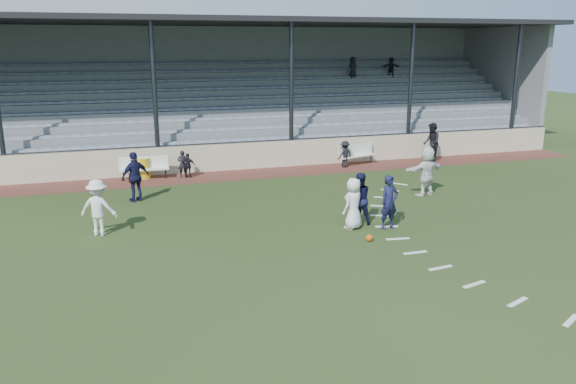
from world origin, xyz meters
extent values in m
plane|color=#283A17|center=(0.00, 0.00, 0.00)|extent=(90.00, 90.00, 0.00)
cube|color=#562A22|center=(0.00, 10.50, 0.01)|extent=(34.00, 2.00, 0.02)
cube|color=beige|center=(0.00, 11.55, 0.60)|extent=(34.00, 0.18, 1.20)
cube|color=white|center=(-3.66, 10.77, 0.45)|extent=(2.02, 0.49, 0.06)
cube|color=white|center=(-3.66, 10.99, 0.70)|extent=(2.00, 0.15, 0.54)
cylinder|color=#2C2D33|center=(-4.51, 10.81, 0.22)|extent=(0.06, 0.06, 0.40)
cylinder|color=#2C2D33|center=(-2.81, 10.73, 0.22)|extent=(0.06, 0.06, 0.40)
cube|color=white|center=(5.93, 10.78, 0.45)|extent=(2.03, 0.93, 0.06)
cube|color=white|center=(5.93, 11.00, 0.70)|extent=(1.94, 0.61, 0.54)
cylinder|color=#2C2D33|center=(5.12, 10.55, 0.22)|extent=(0.06, 0.06, 0.40)
cylinder|color=#2C2D33|center=(6.75, 11.02, 0.22)|extent=(0.06, 0.06, 0.40)
cylinder|color=gold|center=(-3.67, 10.99, 0.45)|extent=(0.53, 0.53, 0.86)
sphere|color=#CA560B|center=(2.05, 1.21, 0.10)|extent=(0.21, 0.21, 0.21)
imported|color=white|center=(2.06, 2.43, 0.79)|extent=(0.92, 0.82, 1.58)
imported|color=#141639|center=(3.09, 2.09, 0.84)|extent=(0.67, 0.50, 1.67)
imported|color=#141639|center=(2.38, 2.74, 0.83)|extent=(0.85, 0.68, 1.66)
imported|color=white|center=(-5.34, 4.09, 0.84)|extent=(1.24, 0.99, 1.68)
imported|color=#141639|center=(-4.13, 7.56, 0.90)|extent=(1.14, 0.86, 1.80)
imported|color=white|center=(6.22, 5.21, 0.92)|extent=(1.79, 0.90, 1.85)
imported|color=black|center=(9.56, 10.39, 0.95)|extent=(0.99, 1.10, 1.86)
imported|color=black|center=(-2.09, 10.71, 0.59)|extent=(0.47, 0.37, 1.15)
imported|color=black|center=(-1.88, 10.58, 0.54)|extent=(0.66, 0.43, 1.03)
imported|color=black|center=(5.19, 10.50, 0.63)|extent=(0.89, 0.70, 1.22)
cube|color=slate|center=(0.00, 12.10, 0.60)|extent=(34.00, 0.80, 1.20)
cube|color=#84949F|center=(0.00, 12.20, 1.25)|extent=(33.00, 0.28, 0.10)
cube|color=slate|center=(0.00, 12.90, 0.80)|extent=(34.00, 0.80, 1.60)
cube|color=#84949F|center=(0.00, 13.00, 1.65)|extent=(33.00, 0.28, 0.10)
cube|color=slate|center=(0.00, 13.70, 1.00)|extent=(34.00, 0.80, 2.00)
cube|color=#84949F|center=(0.00, 13.80, 2.05)|extent=(33.00, 0.28, 0.10)
cube|color=slate|center=(0.00, 14.50, 1.20)|extent=(34.00, 0.80, 2.40)
cube|color=#84949F|center=(0.00, 14.60, 2.45)|extent=(33.00, 0.28, 0.10)
cube|color=slate|center=(0.00, 15.30, 1.40)|extent=(34.00, 0.80, 2.80)
cube|color=#84949F|center=(0.00, 15.40, 2.85)|extent=(33.00, 0.28, 0.10)
cube|color=slate|center=(0.00, 16.10, 1.60)|extent=(34.00, 0.80, 3.20)
cube|color=#84949F|center=(0.00, 16.20, 3.25)|extent=(33.00, 0.28, 0.10)
cube|color=slate|center=(0.00, 16.90, 1.80)|extent=(34.00, 0.80, 3.60)
cube|color=#84949F|center=(0.00, 17.00, 3.65)|extent=(33.00, 0.28, 0.10)
cube|color=slate|center=(0.00, 17.70, 2.00)|extent=(34.00, 0.80, 4.00)
cube|color=#84949F|center=(0.00, 17.80, 4.05)|extent=(33.00, 0.28, 0.10)
cube|color=slate|center=(0.00, 18.50, 2.20)|extent=(34.00, 0.80, 4.40)
cube|color=#84949F|center=(0.00, 18.60, 4.45)|extent=(33.00, 0.28, 0.10)
cube|color=slate|center=(0.00, 19.10, 3.20)|extent=(34.00, 0.40, 6.40)
cube|color=slate|center=(16.85, 15.50, 3.20)|extent=(0.30, 7.80, 6.40)
cube|color=black|center=(0.00, 15.20, 6.50)|extent=(34.60, 9.00, 0.22)
cylinder|color=#2C2D33|center=(-3.00, 11.65, 3.25)|extent=(0.20, 0.20, 6.50)
cylinder|color=#2C2D33|center=(3.00, 11.65, 3.25)|extent=(0.20, 0.20, 6.50)
cylinder|color=#2C2D33|center=(9.00, 11.65, 3.25)|extent=(0.20, 0.20, 6.50)
cylinder|color=#2C2D33|center=(15.00, 11.65, 3.25)|extent=(0.20, 0.20, 6.50)
cylinder|color=#2C2D33|center=(0.00, 11.55, 1.25)|extent=(34.00, 0.05, 0.05)
imported|color=black|center=(8.29, 16.94, 4.18)|extent=(0.65, 0.51, 1.17)
imported|color=black|center=(10.67, 16.94, 4.16)|extent=(1.10, 0.59, 1.13)
cube|color=white|center=(6.12, 7.01, 0.01)|extent=(0.54, 0.61, 0.01)
cube|color=white|center=(5.29, 6.22, 0.01)|extent=(0.59, 0.56, 0.01)
cube|color=white|center=(4.57, 5.34, 0.01)|extent=(0.64, 0.51, 0.01)
cube|color=white|center=(3.96, 4.38, 0.01)|extent=(0.67, 0.44, 0.01)
cube|color=white|center=(3.48, 3.34, 0.01)|extent=(0.70, 0.37, 0.01)
cube|color=white|center=(3.13, 2.26, 0.01)|extent=(0.71, 0.29, 0.01)
cube|color=white|center=(2.92, 1.14, 0.01)|extent=(0.71, 0.21, 0.01)
cube|color=white|center=(2.85, 0.00, 0.01)|extent=(0.70, 0.12, 0.01)
cube|color=white|center=(2.92, -1.14, 0.01)|extent=(0.71, 0.21, 0.01)
cube|color=white|center=(3.13, -2.26, 0.01)|extent=(0.71, 0.29, 0.01)
cube|color=white|center=(3.48, -3.34, 0.01)|extent=(0.70, 0.37, 0.01)
cube|color=white|center=(3.96, -4.38, 0.01)|extent=(0.67, 0.44, 0.01)
camera|label=1|loc=(-4.70, -12.63, 5.53)|focal=35.00mm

